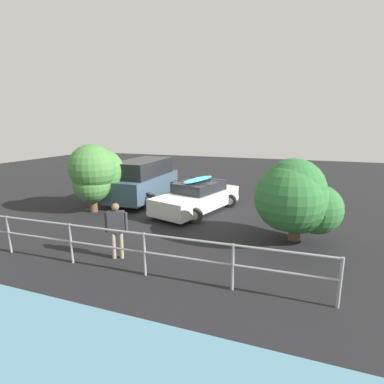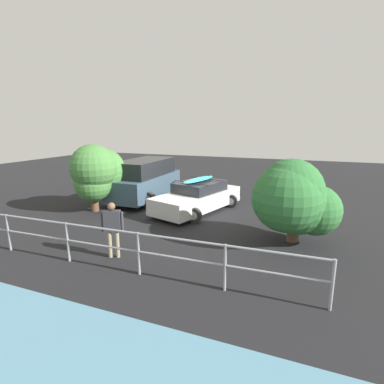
{
  "view_description": "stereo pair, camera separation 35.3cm",
  "coord_description": "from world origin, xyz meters",
  "px_view_note": "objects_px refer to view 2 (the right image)",
  "views": [
    {
      "loc": [
        -4.67,
        11.17,
        3.59
      ],
      "look_at": [
        -0.67,
        0.15,
        0.95
      ],
      "focal_mm": 28.0,
      "sensor_mm": 36.0,
      "label": 1
    },
    {
      "loc": [
        -4.99,
        11.05,
        3.59
      ],
      "look_at": [
        -0.67,
        0.15,
        0.95
      ],
      "focal_mm": 28.0,
      "sensor_mm": 36.0,
      "label": 2
    }
  ],
  "objects_px": {
    "person_bystander": "(112,225)",
    "bush_near_left": "(293,198)",
    "sedan_car": "(198,197)",
    "suv_car": "(145,180)",
    "bush_near_right": "(98,174)"
  },
  "relations": [
    {
      "from": "suv_car",
      "to": "bush_near_left",
      "type": "xyz_separation_m",
      "value": [
        -6.97,
        3.17,
        0.44
      ]
    },
    {
      "from": "person_bystander",
      "to": "bush_near_right",
      "type": "relative_size",
      "value": 0.55
    },
    {
      "from": "bush_near_left",
      "to": "bush_near_right",
      "type": "height_order",
      "value": "bush_near_right"
    },
    {
      "from": "person_bystander",
      "to": "bush_near_left",
      "type": "relative_size",
      "value": 0.59
    },
    {
      "from": "bush_near_left",
      "to": "bush_near_right",
      "type": "bearing_deg",
      "value": -6.48
    },
    {
      "from": "person_bystander",
      "to": "bush_near_right",
      "type": "height_order",
      "value": "bush_near_right"
    },
    {
      "from": "sedan_car",
      "to": "bush_near_right",
      "type": "bearing_deg",
      "value": 19.51
    },
    {
      "from": "person_bystander",
      "to": "bush_near_left",
      "type": "distance_m",
      "value": 5.32
    },
    {
      "from": "person_bystander",
      "to": "bush_near_right",
      "type": "bearing_deg",
      "value": -47.37
    },
    {
      "from": "sedan_car",
      "to": "bush_near_right",
      "type": "relative_size",
      "value": 1.64
    },
    {
      "from": "person_bystander",
      "to": "bush_near_left",
      "type": "bearing_deg",
      "value": -147.44
    },
    {
      "from": "sedan_car",
      "to": "bush_near_right",
      "type": "xyz_separation_m",
      "value": [
        3.99,
        1.41,
        0.96
      ]
    },
    {
      "from": "sedan_car",
      "to": "bush_near_left",
      "type": "bearing_deg",
      "value": 149.5
    },
    {
      "from": "suv_car",
      "to": "bush_near_left",
      "type": "height_order",
      "value": "bush_near_left"
    },
    {
      "from": "person_bystander",
      "to": "bush_near_right",
      "type": "xyz_separation_m",
      "value": [
        3.45,
        -3.75,
        0.62
      ]
    }
  ]
}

